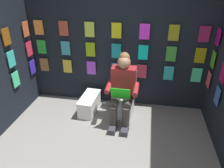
% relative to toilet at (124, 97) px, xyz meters
% --- Properties ---
extents(display_wall_back, '(3.35, 0.14, 2.50)m').
position_rel_toilet_xyz_m(display_wall_back, '(0.20, -0.42, 0.92)').
color(display_wall_back, black).
rests_on(display_wall_back, ground).
extents(toilet, '(0.41, 0.56, 0.77)m').
position_rel_toilet_xyz_m(toilet, '(0.00, 0.00, 0.00)').
color(toilet, white).
rests_on(toilet, ground).
extents(person_reading, '(0.53, 0.69, 1.19)m').
position_rel_toilet_xyz_m(person_reading, '(0.00, 0.23, 0.27)').
color(person_reading, maroon).
rests_on(person_reading, ground).
extents(comic_longbox_near, '(0.31, 0.63, 0.31)m').
position_rel_toilet_xyz_m(comic_longbox_near, '(0.63, 0.07, -0.17)').
color(comic_longbox_near, white).
rests_on(comic_longbox_near, ground).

